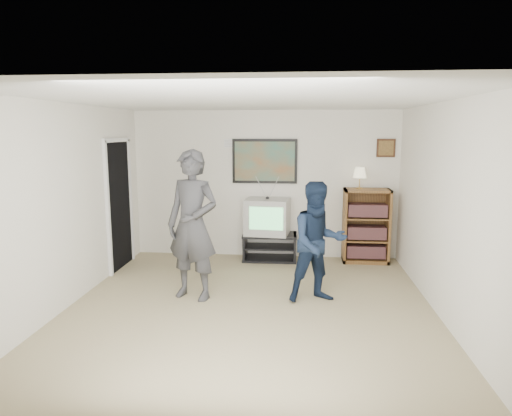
% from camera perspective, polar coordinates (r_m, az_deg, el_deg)
% --- Properties ---
extents(room_shell, '(4.51, 5.00, 2.51)m').
position_cam_1_polar(room_shell, '(5.69, -0.53, 0.41)').
color(room_shell, '#7A6A4D').
rests_on(room_shell, ground).
extents(media_stand, '(0.91, 0.51, 0.45)m').
position_cam_1_polar(media_stand, '(7.73, 1.73, -4.86)').
color(media_stand, black).
rests_on(media_stand, room_shell).
extents(crt_television, '(0.76, 0.67, 0.60)m').
position_cam_1_polar(crt_television, '(7.62, 1.43, -1.04)').
color(crt_television, '#A6A4A0').
rests_on(crt_television, media_stand).
extents(bookshelf, '(0.74, 0.42, 1.22)m').
position_cam_1_polar(bookshelf, '(7.76, 13.58, -2.16)').
color(bookshelf, '#533519').
rests_on(bookshelf, room_shell).
extents(table_lamp, '(0.22, 0.22, 0.35)m').
position_cam_1_polar(table_lamp, '(7.66, 12.83, 3.68)').
color(table_lamp, '#F5E9BA').
rests_on(table_lamp, bookshelf).
extents(person_tall, '(0.81, 0.66, 1.93)m').
position_cam_1_polar(person_tall, '(5.90, -7.94, -2.14)').
color(person_tall, '#343437').
rests_on(person_tall, room_shell).
extents(person_short, '(0.90, 0.79, 1.54)m').
position_cam_1_polar(person_short, '(5.82, 7.77, -4.28)').
color(person_short, '#132036').
rests_on(person_short, room_shell).
extents(controller_left, '(0.07, 0.12, 0.03)m').
position_cam_1_polar(controller_left, '(6.07, -7.97, 0.71)').
color(controller_left, white).
rests_on(controller_left, person_tall).
extents(controller_right, '(0.06, 0.12, 0.03)m').
position_cam_1_polar(controller_right, '(6.02, 7.17, -1.10)').
color(controller_right, white).
rests_on(controller_right, person_short).
extents(poster, '(1.10, 0.03, 0.75)m').
position_cam_1_polar(poster, '(7.75, 1.09, 5.86)').
color(poster, black).
rests_on(poster, room_shell).
extents(air_vent, '(0.28, 0.02, 0.14)m').
position_cam_1_polar(air_vent, '(7.80, -2.97, 8.08)').
color(air_vent, white).
rests_on(air_vent, room_shell).
extents(small_picture, '(0.30, 0.03, 0.30)m').
position_cam_1_polar(small_picture, '(7.85, 15.93, 7.22)').
color(small_picture, black).
rests_on(small_picture, room_shell).
extents(doorway, '(0.03, 0.85, 2.00)m').
position_cam_1_polar(doorway, '(7.49, -16.77, 0.30)').
color(doorway, black).
rests_on(doorway, room_shell).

